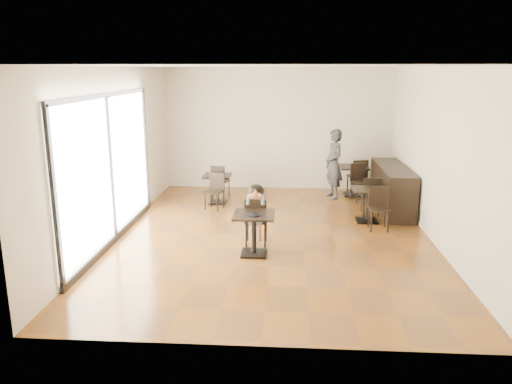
# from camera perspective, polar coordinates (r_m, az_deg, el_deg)

# --- Properties ---
(floor) EXTENTS (6.00, 8.00, 0.01)m
(floor) POSITION_cam_1_polar(r_m,az_deg,el_deg) (9.74, 1.91, -4.97)
(floor) COLOR brown
(floor) RESTS_ON ground
(ceiling) EXTENTS (6.00, 8.00, 0.01)m
(ceiling) POSITION_cam_1_polar(r_m,az_deg,el_deg) (9.22, 2.08, 14.20)
(ceiling) COLOR silver
(ceiling) RESTS_ON floor
(wall_back) EXTENTS (6.00, 0.01, 3.20)m
(wall_back) POSITION_cam_1_polar(r_m,az_deg,el_deg) (13.31, 2.55, 7.22)
(wall_back) COLOR beige
(wall_back) RESTS_ON floor
(wall_front) EXTENTS (6.00, 0.01, 3.20)m
(wall_front) POSITION_cam_1_polar(r_m,az_deg,el_deg) (5.45, 0.63, -2.68)
(wall_front) COLOR beige
(wall_front) RESTS_ON floor
(wall_left) EXTENTS (0.01, 8.00, 3.20)m
(wall_left) POSITION_cam_1_polar(r_m,az_deg,el_deg) (9.90, -15.68, 4.38)
(wall_left) COLOR beige
(wall_left) RESTS_ON floor
(wall_right) EXTENTS (0.01, 8.00, 3.20)m
(wall_right) POSITION_cam_1_polar(r_m,az_deg,el_deg) (9.73, 19.98, 3.89)
(wall_right) COLOR beige
(wall_right) RESTS_ON floor
(storefront_window) EXTENTS (0.04, 4.50, 2.60)m
(storefront_window) POSITION_cam_1_polar(r_m,az_deg,el_deg) (9.47, -16.42, 2.67)
(storefront_window) COLOR white
(storefront_window) RESTS_ON floor
(child_table) EXTENTS (0.70, 0.70, 0.74)m
(child_table) POSITION_cam_1_polar(r_m,az_deg,el_deg) (8.65, -0.22, -4.85)
(child_table) COLOR black
(child_table) RESTS_ON floor
(child_chair) EXTENTS (0.40, 0.40, 0.89)m
(child_chair) POSITION_cam_1_polar(r_m,az_deg,el_deg) (9.15, 0.02, -3.30)
(child_chair) COLOR black
(child_chair) RESTS_ON floor
(child) EXTENTS (0.40, 0.56, 1.12)m
(child) POSITION_cam_1_polar(r_m,az_deg,el_deg) (9.12, 0.02, -2.61)
(child) COLOR slate
(child) RESTS_ON child_chair
(plate) EXTENTS (0.25, 0.25, 0.01)m
(plate) POSITION_cam_1_polar(r_m,az_deg,el_deg) (8.44, -0.27, -2.65)
(plate) COLOR black
(plate) RESTS_ON child_table
(pizza_slice) EXTENTS (0.26, 0.20, 0.06)m
(pizza_slice) POSITION_cam_1_polar(r_m,az_deg,el_deg) (8.82, -0.06, -0.41)
(pizza_slice) COLOR tan
(pizza_slice) RESTS_ON child
(adult_patron) EXTENTS (0.59, 0.72, 1.72)m
(adult_patron) POSITION_cam_1_polar(r_m,az_deg,el_deg) (12.49, 8.88, 3.19)
(adult_patron) COLOR #3D3C42
(adult_patron) RESTS_ON floor
(cafe_table_mid) EXTENTS (0.69, 0.69, 0.72)m
(cafe_table_mid) POSITION_cam_1_polar(r_m,az_deg,el_deg) (10.75, 12.62, -1.49)
(cafe_table_mid) COLOR black
(cafe_table_mid) RESTS_ON floor
(cafe_table_left) EXTENTS (0.81, 0.81, 0.69)m
(cafe_table_left) POSITION_cam_1_polar(r_m,az_deg,el_deg) (11.99, -4.42, 0.35)
(cafe_table_left) COLOR black
(cafe_table_left) RESTS_ON floor
(cafe_table_back) EXTENTS (0.90, 0.90, 0.75)m
(cafe_table_back) POSITION_cam_1_polar(r_m,az_deg,el_deg) (12.93, 11.07, 1.27)
(cafe_table_back) COLOR black
(cafe_table_back) RESTS_ON floor
(chair_mid_a) EXTENTS (0.39, 0.39, 0.86)m
(chair_mid_a) POSITION_cam_1_polar(r_m,az_deg,el_deg) (11.28, 12.94, -0.40)
(chair_mid_a) COLOR black
(chair_mid_a) RESTS_ON floor
(chair_mid_b) EXTENTS (0.39, 0.39, 0.86)m
(chair_mid_b) POSITION_cam_1_polar(r_m,az_deg,el_deg) (10.24, 13.88, -1.92)
(chair_mid_b) COLOR black
(chair_mid_b) RESTS_ON floor
(chair_left_a) EXTENTS (0.46, 0.46, 0.83)m
(chair_left_a) POSITION_cam_1_polar(r_m,az_deg,el_deg) (12.51, -4.07, 1.25)
(chair_left_a) COLOR black
(chair_left_a) RESTS_ON floor
(chair_left_b) EXTENTS (0.46, 0.46, 0.83)m
(chair_left_b) POSITION_cam_1_polar(r_m,az_deg,el_deg) (11.45, -4.81, 0.04)
(chair_left_b) COLOR black
(chair_left_b) RESTS_ON floor
(chair_back_a) EXTENTS (0.51, 0.51, 0.90)m
(chair_back_a) POSITION_cam_1_polar(r_m,az_deg,el_deg) (13.12, 11.46, 1.77)
(chair_back_a) COLOR black
(chair_back_a) RESTS_ON floor
(chair_back_b) EXTENTS (0.51, 0.51, 0.90)m
(chair_back_b) POSITION_cam_1_polar(r_m,az_deg,el_deg) (12.40, 11.90, 1.05)
(chair_back_b) COLOR black
(chair_back_b) RESTS_ON floor
(service_counter) EXTENTS (0.60, 2.40, 1.00)m
(service_counter) POSITION_cam_1_polar(r_m,az_deg,el_deg) (11.76, 15.28, 0.39)
(service_counter) COLOR black
(service_counter) RESTS_ON floor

